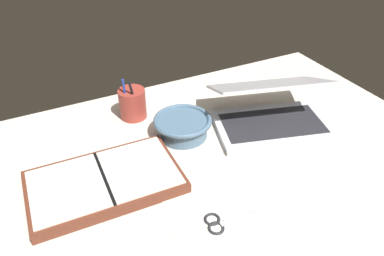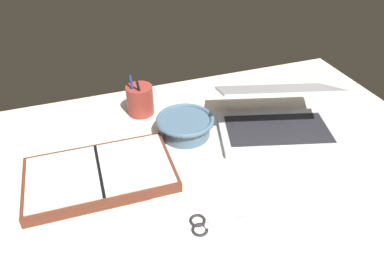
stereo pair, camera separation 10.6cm
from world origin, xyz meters
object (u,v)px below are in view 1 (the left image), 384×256
planner (105,182)px  pen_cup (132,104)px  scissors (221,222)px  laptop (271,111)px  bowl (183,126)px

planner → pen_cup: bearing=59.5°
planner → scissors: planner is taller
pen_cup → planner: (-17.39, -27.84, -3.41)cm
laptop → planner: size_ratio=1.07×
pen_cup → planner: bearing=-122.0°
laptop → bowl: 28.20cm
laptop → scissors: bearing=-124.8°
planner → scissors: 31.43cm
laptop → scissors: laptop is taller
planner → scissors: (20.54, -23.76, -1.22)cm
bowl → scissors: bowl is taller
pen_cup → planner: size_ratio=0.37×
bowl → laptop: bearing=-14.4°
pen_cup → scissors: 51.91cm
laptop → pen_cup: (-37.30, 23.53, 0.15)cm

